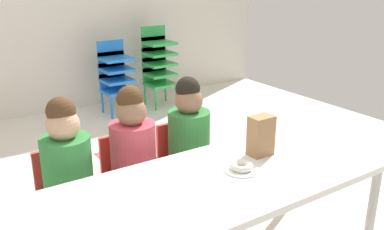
% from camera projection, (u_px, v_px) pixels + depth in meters
% --- Properties ---
extents(ground_plane, '(6.27, 5.05, 0.02)m').
position_uv_depth(ground_plane, '(122.00, 223.00, 2.71)').
color(ground_plane, silver).
extents(craft_table, '(1.91, 0.72, 0.57)m').
position_uv_depth(craft_table, '(214.00, 188.00, 2.05)').
color(craft_table, white).
rests_on(craft_table, ground_plane).
extents(seated_child_near_camera, '(0.32, 0.31, 0.92)m').
position_uv_depth(seated_child_near_camera, '(67.00, 164.00, 2.23)').
color(seated_child_near_camera, red).
rests_on(seated_child_near_camera, ground_plane).
extents(seated_child_middle_seat, '(0.32, 0.31, 0.92)m').
position_uv_depth(seated_child_middle_seat, '(132.00, 148.00, 2.43)').
color(seated_child_middle_seat, red).
rests_on(seated_child_middle_seat, ground_plane).
extents(seated_child_far_right, '(0.32, 0.32, 0.92)m').
position_uv_depth(seated_child_far_right, '(188.00, 135.00, 2.63)').
color(seated_child_far_right, red).
rests_on(seated_child_far_right, ground_plane).
extents(kid_chair_blue_stack, '(0.32, 0.30, 0.80)m').
position_uv_depth(kid_chair_blue_stack, '(115.00, 73.00, 4.65)').
color(kid_chair_blue_stack, blue).
rests_on(kid_chair_blue_stack, ground_plane).
extents(kid_chair_green_stack, '(0.32, 0.30, 0.92)m').
position_uv_depth(kid_chair_green_stack, '(158.00, 62.00, 4.91)').
color(kid_chair_green_stack, green).
rests_on(kid_chair_green_stack, ground_plane).
extents(paper_bag_brown, '(0.13, 0.09, 0.22)m').
position_uv_depth(paper_bag_brown, '(261.00, 136.00, 2.28)').
color(paper_bag_brown, '#9E754C').
rests_on(paper_bag_brown, craft_table).
extents(paper_plate_near_edge, '(0.18, 0.18, 0.01)m').
position_uv_depth(paper_plate_near_edge, '(241.00, 170.00, 2.13)').
color(paper_plate_near_edge, white).
rests_on(paper_plate_near_edge, craft_table).
extents(donut_powdered_on_plate, '(0.12, 0.12, 0.03)m').
position_uv_depth(donut_powdered_on_plate, '(241.00, 166.00, 2.12)').
color(donut_powdered_on_plate, white).
rests_on(donut_powdered_on_plate, craft_table).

